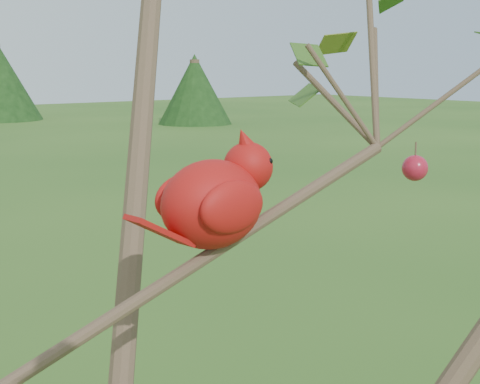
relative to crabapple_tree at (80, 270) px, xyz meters
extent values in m
sphere|color=#A7172D|center=(0.59, 0.05, 0.04)|extent=(0.04, 0.04, 0.04)
ellipsoid|color=#B0160F|center=(0.24, 0.10, 0.02)|extent=(0.15, 0.12, 0.12)
sphere|color=#B0160F|center=(0.30, 0.10, 0.07)|extent=(0.07, 0.07, 0.07)
cone|color=#B0160F|center=(0.29, 0.10, 0.10)|extent=(0.05, 0.04, 0.05)
cone|color=#D85914|center=(0.33, 0.11, 0.06)|extent=(0.03, 0.03, 0.02)
ellipsoid|color=black|center=(0.32, 0.11, 0.06)|extent=(0.02, 0.04, 0.03)
cube|color=#B0160F|center=(0.15, 0.09, 0.00)|extent=(0.09, 0.04, 0.05)
ellipsoid|color=#B0160F|center=(0.23, 0.14, 0.03)|extent=(0.11, 0.04, 0.07)
ellipsoid|color=#B0160F|center=(0.23, 0.05, 0.03)|extent=(0.11, 0.04, 0.07)
cylinder|color=#463326|center=(16.17, 22.91, -0.88)|extent=(0.37, 0.37, 2.48)
cone|color=black|center=(16.17, 22.91, -0.78)|extent=(2.90, 2.90, 2.69)
camera|label=1|loc=(-0.31, -0.65, 0.20)|focal=55.00mm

